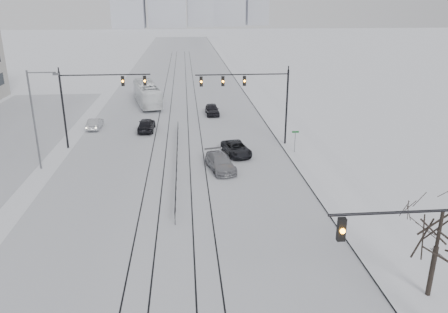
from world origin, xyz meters
TOP-DOWN VIEW (x-y plane):
  - road at (0.00, 60.00)m, footprint 22.00×260.00m
  - sidewalk_east at (13.50, 60.00)m, footprint 5.00×260.00m
  - curb at (11.05, 60.00)m, footprint 0.10×260.00m
  - tram_rails at (-0.00, 40.00)m, footprint 5.30×180.00m
  - traffic_mast_near at (10.79, 6.00)m, footprint 6.10×0.37m
  - traffic_mast_ne at (8.15, 34.99)m, footprint 9.60×0.37m
  - traffic_mast_nw at (-8.52, 36.00)m, footprint 9.10×0.37m
  - street_light_west at (-12.20, 30.00)m, footprint 2.73×0.25m
  - bare_tree at (13.20, 9.00)m, footprint 4.40×4.40m
  - median_fence at (0.00, 30.00)m, footprint 0.06×24.00m
  - street_sign at (11.80, 32.00)m, footprint 0.70×0.06m
  - sedan_sb_inner at (-3.73, 41.62)m, footprint 1.99×4.67m
  - sedan_sb_outer at (-10.00, 43.21)m, footprint 1.46×3.91m
  - sedan_nb_front at (5.91, 32.20)m, footprint 3.06×5.02m
  - sedan_nb_right at (3.95, 28.15)m, footprint 2.98×5.24m
  - sedan_nb_far at (4.56, 48.89)m, footprint 1.86×4.34m
  - box_truck at (-4.67, 55.84)m, footprint 5.09×12.00m

SIDE VIEW (x-z plane):
  - road at x=0.00m, z-range 0.00..0.02m
  - tram_rails at x=0.00m, z-range 0.02..0.03m
  - curb at x=11.05m, z-range 0.00..0.12m
  - sidewalk_east at x=13.50m, z-range 0.00..0.16m
  - median_fence at x=0.00m, z-range 0.03..1.03m
  - sedan_sb_outer at x=-10.00m, z-range 0.00..1.28m
  - sedan_nb_front at x=5.91m, z-range 0.00..1.30m
  - sedan_nb_right at x=3.95m, z-range 0.00..1.43m
  - sedan_nb_far at x=4.56m, z-range 0.00..1.46m
  - sedan_sb_inner at x=-3.73m, z-range 0.00..1.57m
  - street_sign at x=11.80m, z-range 0.41..2.81m
  - box_truck at x=-4.67m, z-range 0.00..3.26m
  - bare_tree at x=13.20m, z-range 1.44..7.54m
  - traffic_mast_near at x=10.79m, z-range 1.06..8.06m
  - street_light_west at x=-12.20m, z-range 0.71..9.71m
  - traffic_mast_nw at x=-8.52m, z-range 1.57..9.57m
  - traffic_mast_ne at x=8.15m, z-range 1.76..9.76m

